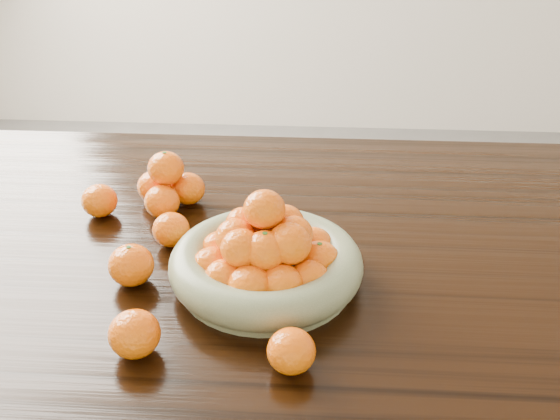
# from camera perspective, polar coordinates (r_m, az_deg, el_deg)

# --- Properties ---
(dining_table) EXTENTS (2.00, 1.00, 0.75)m
(dining_table) POSITION_cam_1_polar(r_m,az_deg,el_deg) (1.16, 0.88, -6.86)
(dining_table) COLOR black
(dining_table) RESTS_ON ground
(fruit_bowl) EXTENTS (0.31, 0.31, 0.16)m
(fruit_bowl) POSITION_cam_1_polar(r_m,az_deg,el_deg) (0.99, -1.28, -4.43)
(fruit_bowl) COLOR gray
(fruit_bowl) RESTS_ON dining_table
(orange_pyramid) EXTENTS (0.14, 0.13, 0.12)m
(orange_pyramid) POSITION_cam_1_polar(r_m,az_deg,el_deg) (1.23, -10.24, 2.19)
(orange_pyramid) COLOR orange
(orange_pyramid) RESTS_ON dining_table
(loose_orange_0) EXTENTS (0.07, 0.07, 0.07)m
(loose_orange_0) POSITION_cam_1_polar(r_m,az_deg,el_deg) (1.03, -13.45, -4.93)
(loose_orange_0) COLOR orange
(loose_orange_0) RESTS_ON dining_table
(loose_orange_1) EXTENTS (0.07, 0.07, 0.07)m
(loose_orange_1) POSITION_cam_1_polar(r_m,az_deg,el_deg) (0.89, -13.16, -10.97)
(loose_orange_1) COLOR orange
(loose_orange_1) RESTS_ON dining_table
(loose_orange_2) EXTENTS (0.07, 0.07, 0.06)m
(loose_orange_2) POSITION_cam_1_polar(r_m,az_deg,el_deg) (0.84, 1.04, -12.77)
(loose_orange_2) COLOR orange
(loose_orange_2) RESTS_ON dining_table
(loose_orange_3) EXTENTS (0.07, 0.07, 0.06)m
(loose_orange_3) POSITION_cam_1_polar(r_m,az_deg,el_deg) (1.24, -16.18, 0.83)
(loose_orange_3) COLOR orange
(loose_orange_3) RESTS_ON dining_table
(loose_orange_4) EXTENTS (0.07, 0.07, 0.06)m
(loose_orange_4) POSITION_cam_1_polar(r_m,az_deg,el_deg) (1.11, -9.92, -1.77)
(loose_orange_4) COLOR orange
(loose_orange_4) RESTS_ON dining_table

